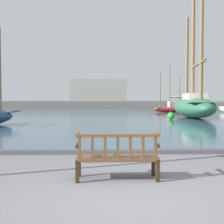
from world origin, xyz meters
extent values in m
plane|color=slate|center=(0.00, 0.00, 0.00)|extent=(160.00, 160.00, 0.00)
cube|color=#385666|center=(0.00, 44.00, 0.04)|extent=(100.00, 80.00, 0.08)
cube|color=#4C4C50|center=(0.00, 3.85, 0.06)|extent=(40.00, 0.30, 0.12)
cube|color=#322113|center=(-0.95, 1.35, 0.21)|extent=(0.07, 0.07, 0.42)
cube|color=#322113|center=(0.58, 1.38, 0.21)|extent=(0.07, 0.07, 0.42)
cube|color=#322113|center=(-0.94, 0.90, 0.21)|extent=(0.07, 0.07, 0.42)
cube|color=#322113|center=(0.59, 0.93, 0.21)|extent=(0.07, 0.07, 0.42)
cube|color=brown|center=(-0.18, 1.14, 0.42)|extent=(1.61, 0.55, 0.06)
cube|color=brown|center=(-0.18, 0.92, 0.89)|extent=(1.60, 0.08, 0.06)
cube|color=brown|center=(-0.90, 0.90, 0.66)|extent=(0.06, 0.04, 0.41)
cube|color=brown|center=(-0.66, 0.91, 0.66)|extent=(0.06, 0.04, 0.41)
cube|color=brown|center=(-0.42, 0.91, 0.66)|extent=(0.06, 0.04, 0.41)
cube|color=brown|center=(-0.18, 0.92, 0.66)|extent=(0.06, 0.04, 0.41)
cube|color=brown|center=(0.06, 0.92, 0.66)|extent=(0.06, 0.04, 0.41)
cube|color=brown|center=(0.30, 0.93, 0.66)|extent=(0.06, 0.04, 0.41)
cube|color=brown|center=(0.54, 0.93, 0.66)|extent=(0.06, 0.04, 0.41)
cube|color=#322113|center=(-0.95, 1.03, 0.69)|extent=(0.07, 0.30, 0.06)
cube|color=brown|center=(-0.95, 1.12, 0.90)|extent=(0.07, 0.47, 0.04)
cube|color=#322113|center=(0.59, 1.06, 0.69)|extent=(0.07, 0.30, 0.06)
cube|color=brown|center=(0.59, 1.15, 0.90)|extent=(0.07, 0.47, 0.04)
cylinder|color=brown|center=(-7.16, 13.74, 3.58)|extent=(0.15, 0.15, 5.38)
cylinder|color=brown|center=(-6.70, 15.21, 0.87)|extent=(0.40, 0.98, 0.12)
ellipsoid|color=#2D6647|center=(7.58, 21.13, 1.00)|extent=(4.08, 10.85, 1.84)
cube|color=#5B9375|center=(7.58, 21.13, 1.51)|extent=(3.19, 9.51, 0.08)
cube|color=beige|center=(7.50, 20.34, 1.90)|extent=(1.98, 3.31, 0.71)
cylinder|color=brown|center=(7.60, 21.39, 7.82)|extent=(0.31, 0.31, 12.54)
cylinder|color=brown|center=(7.38, 19.14, 4.70)|extent=(0.69, 4.53, 0.24)
cylinder|color=brown|center=(7.89, 24.30, 5.83)|extent=(0.31, 0.31, 8.56)
cylinder|color=brown|center=(7.29, 18.23, 6.14)|extent=(0.31, 0.31, 9.19)
cylinder|color=brown|center=(8.17, 27.21, 1.53)|extent=(0.40, 1.63, 0.24)
ellipsoid|color=maroon|center=(8.41, 33.82, 0.45)|extent=(5.18, 2.47, 0.74)
cube|color=#C6514C|center=(8.41, 33.82, 0.65)|extent=(4.51, 2.01, 0.08)
cube|color=beige|center=(8.77, 33.91, 1.13)|extent=(1.39, 0.99, 0.88)
cylinder|color=brown|center=(8.29, 33.79, 3.71)|extent=(0.13, 0.13, 6.03)
cylinder|color=brown|center=(9.44, 34.08, 2.09)|extent=(2.33, 0.67, 0.10)
cylinder|color=silver|center=(9.44, 34.08, 2.20)|extent=(2.13, 0.72, 0.21)
cylinder|color=brown|center=(6.95, 33.46, 3.12)|extent=(0.13, 0.13, 4.85)
cylinder|color=brown|center=(9.75, 34.15, 2.81)|extent=(0.13, 0.13, 4.24)
cylinder|color=brown|center=(5.60, 33.12, 0.67)|extent=(0.77, 0.29, 0.10)
cylinder|color=brown|center=(14.97, 34.06, 0.83)|extent=(0.42, 1.02, 0.09)
sphere|color=green|center=(4.91, 18.41, 0.37)|extent=(0.58, 0.58, 0.58)
cylinder|color=#2D2D33|center=(4.91, 18.41, 1.01)|extent=(0.06, 0.06, 0.70)
cube|color=#66605B|center=(0.00, 53.04, 0.82)|extent=(50.82, 2.40, 1.64)
cube|color=gray|center=(-1.94, 53.04, 3.87)|extent=(11.47, 2.00, 4.47)
camera|label=1|loc=(-0.40, -4.36, 1.53)|focal=45.00mm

